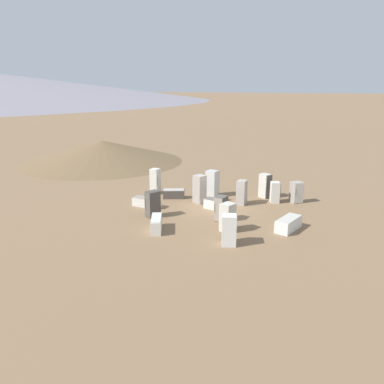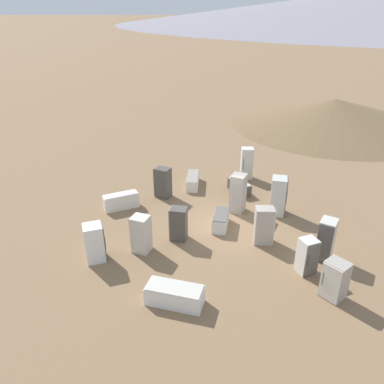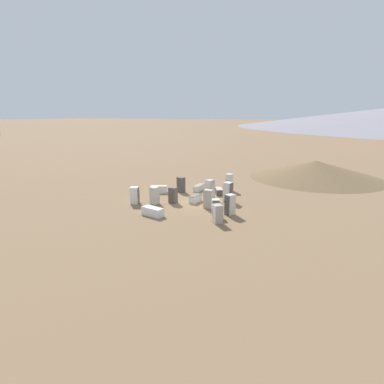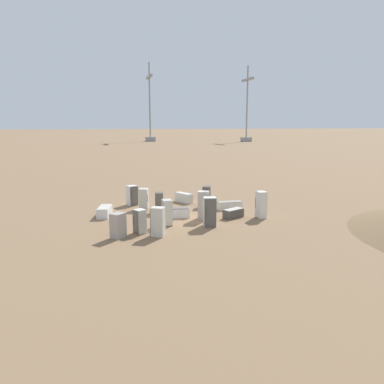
{
  "view_description": "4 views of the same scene",
  "coord_description": "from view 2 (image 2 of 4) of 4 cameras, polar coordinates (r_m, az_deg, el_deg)",
  "views": [
    {
      "loc": [
        -21.54,
        -8.54,
        7.64
      ],
      "look_at": [
        -1.19,
        1.11,
        1.31
      ],
      "focal_mm": 35.0,
      "sensor_mm": 36.0,
      "label": 1
    },
    {
      "loc": [
        -0.68,
        -14.71,
        9.02
      ],
      "look_at": [
        -1.34,
        -0.38,
        1.91
      ],
      "focal_mm": 35.0,
      "sensor_mm": 36.0,
      "label": 2
    },
    {
      "loc": [
        10.76,
        -25.02,
        8.04
      ],
      "look_at": [
        -0.06,
        -0.83,
        1.17
      ],
      "focal_mm": 28.0,
      "sensor_mm": 36.0,
      "label": 3
    },
    {
      "loc": [
        24.72,
        -5.71,
        6.4
      ],
      "look_at": [
        -0.56,
        1.04,
        1.66
      ],
      "focal_mm": 35.0,
      "sensor_mm": 36.0,
      "label": 4
    }
  ],
  "objects": [
    {
      "name": "discarded_fridge_4",
      "position": [
        13.02,
        -2.64,
        -15.41
      ],
      "size": [
        2.06,
        1.2,
        0.69
      ],
      "rotation": [
        0.0,
        0.0,
        1.34
      ],
      "color": "white",
      "rests_on": "ground_plane"
    },
    {
      "name": "discarded_fridge_15",
      "position": [
        15.63,
        19.72,
        -6.84
      ],
      "size": [
        0.86,
        0.94,
        1.71
      ],
      "rotation": [
        0.0,
        0.0,
        2.66
      ],
      "color": "beige",
      "rests_on": "ground_plane"
    },
    {
      "name": "discarded_fridge_5",
      "position": [
        17.05,
        4.41,
        -4.3
      ],
      "size": [
        0.85,
        1.54,
        0.68
      ],
      "rotation": [
        0.0,
        0.0,
        2.99
      ],
      "color": "white",
      "rests_on": "ground_plane"
    },
    {
      "name": "discarded_fridge_12",
      "position": [
        13.88,
        20.93,
        -12.41
      ],
      "size": [
        0.98,
        0.98,
        1.44
      ],
      "rotation": [
        0.0,
        0.0,
        2.32
      ],
      "color": "#A89E93",
      "rests_on": "ground_plane"
    },
    {
      "name": "discarded_fridge_0",
      "position": [
        15.15,
        -14.61,
        -7.51
      ],
      "size": [
        0.95,
        0.92,
        1.57
      ],
      "rotation": [
        0.0,
        0.0,
        5.09
      ],
      "color": "white",
      "rests_on": "ground_plane"
    },
    {
      "name": "discarded_fridge_8",
      "position": [
        14.71,
        17.15,
        -9.33
      ],
      "size": [
        0.8,
        0.81,
        1.43
      ],
      "rotation": [
        0.0,
        0.0,
        3.57
      ],
      "color": "silver",
      "rests_on": "ground_plane"
    },
    {
      "name": "discarded_fridge_13",
      "position": [
        19.56,
        -4.47,
        1.45
      ],
      "size": [
        0.95,
        0.84,
        1.6
      ],
      "rotation": [
        0.0,
        0.0,
        1.16
      ],
      "color": "#4C4742",
      "rests_on": "ground_plane"
    },
    {
      "name": "discarded_fridge_7",
      "position": [
        21.8,
        8.35,
        4.31
      ],
      "size": [
        0.69,
        0.65,
        1.86
      ],
      "rotation": [
        0.0,
        0.0,
        3.18
      ],
      "color": "silver",
      "rests_on": "ground_plane"
    },
    {
      "name": "discarded_fridge_14",
      "position": [
        15.96,
        -2.1,
        -4.86
      ],
      "size": [
        0.79,
        0.67,
        1.49
      ],
      "rotation": [
        0.0,
        0.0,
        1.42
      ],
      "color": "#4C4742",
      "rests_on": "ground_plane"
    },
    {
      "name": "discarded_fridge_3",
      "position": [
        15.33,
        -7.74,
        -6.34
      ],
      "size": [
        0.85,
        0.84,
        1.58
      ],
      "rotation": [
        0.0,
        0.0,
        5.96
      ],
      "color": "beige",
      "rests_on": "ground_plane"
    },
    {
      "name": "discarded_fridge_1",
      "position": [
        20.34,
        7.21,
        0.82
      ],
      "size": [
        1.24,
        1.64,
        0.63
      ],
      "rotation": [
        0.0,
        0.0,
        3.6
      ],
      "color": "#4C4742",
      "rests_on": "ground_plane"
    },
    {
      "name": "dirt_mound",
      "position": [
        34.05,
        20.73,
        11.3
      ],
      "size": [
        16.84,
        16.84,
        2.24
      ],
      "color": "brown",
      "rests_on": "ground_plane"
    },
    {
      "name": "ground_plane",
      "position": [
        17.27,
        4.53,
        -5.2
      ],
      "size": [
        1000.0,
        1000.0,
        0.0
      ],
      "primitive_type": "plane",
      "color": "#846647"
    },
    {
      "name": "discarded_fridge_6",
      "position": [
        18.85,
        -10.75,
        -1.37
      ],
      "size": [
        1.77,
        1.28,
        0.78
      ],
      "rotation": [
        0.0,
        0.0,
        2.05
      ],
      "color": "silver",
      "rests_on": "ground_plane"
    },
    {
      "name": "discarded_fridge_9",
      "position": [
        18.27,
        13.03,
        -0.59
      ],
      "size": [
        0.84,
        0.88,
        1.88
      ],
      "rotation": [
        0.0,
        0.0,
        4.55
      ],
      "color": "silver",
      "rests_on": "ground_plane"
    },
    {
      "name": "discarded_fridge_11",
      "position": [
        20.91,
        0.13,
        1.75
      ],
      "size": [
        0.68,
        1.93,
        0.61
      ],
      "rotation": [
        0.0,
        0.0,
        6.26
      ],
      "color": "silver",
      "rests_on": "ground_plane"
    },
    {
      "name": "discarded_fridge_2",
      "position": [
        15.96,
        10.92,
        -5.05
      ],
      "size": [
        0.81,
        0.59,
        1.65
      ],
      "rotation": [
        0.0,
        0.0,
        4.73
      ],
      "color": "#A89E93",
      "rests_on": "ground_plane"
    },
    {
      "name": "discarded_fridge_10",
      "position": [
        18.15,
        7.04,
        -0.17
      ],
      "size": [
        0.87,
        0.93,
        1.93
      ],
      "rotation": [
        0.0,
        0.0,
        5.9
      ],
      "color": "#A89E93",
      "rests_on": "ground_plane"
    }
  ]
}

